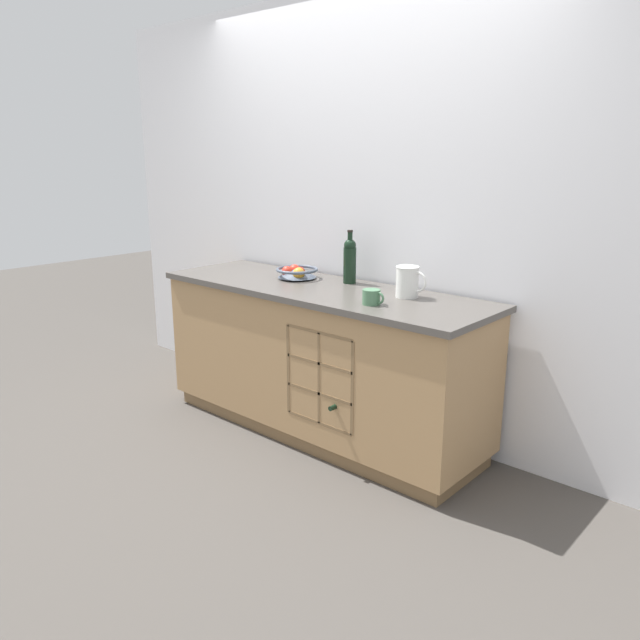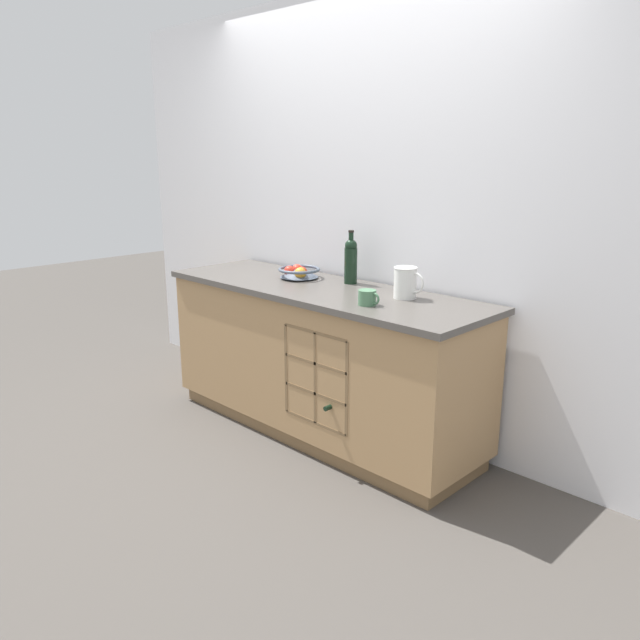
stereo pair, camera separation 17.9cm
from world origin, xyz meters
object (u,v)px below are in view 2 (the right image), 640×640
fruit_bowl (299,272)px  ceramic_mug (368,298)px  white_pitcher (406,282)px  standing_wine_bottle (351,260)px

fruit_bowl → ceramic_mug: fruit_bowl is taller
white_pitcher → standing_wine_bottle: 0.48m
fruit_bowl → standing_wine_bottle: standing_wine_bottle is taller
white_pitcher → standing_wine_bottle: size_ratio=0.58×
fruit_bowl → standing_wine_bottle: size_ratio=0.82×
white_pitcher → standing_wine_bottle: bearing=169.5°
ceramic_mug → standing_wine_bottle: bearing=140.9°
white_pitcher → ceramic_mug: size_ratio=1.45×
white_pitcher → ceramic_mug: white_pitcher is taller
fruit_bowl → standing_wine_bottle: (0.33, 0.11, 0.10)m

